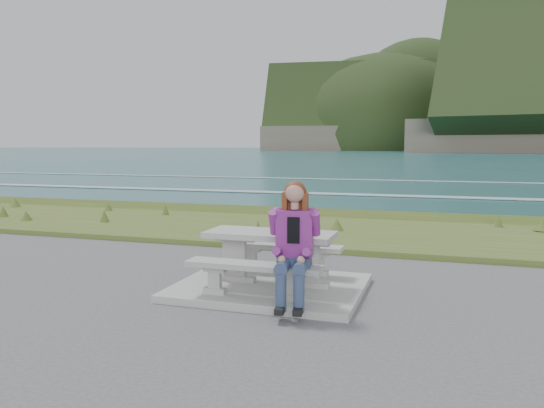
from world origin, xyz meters
name	(u,v)px	position (x,y,z in m)	size (l,w,h in m)	color
concrete_slab	(270,287)	(0.00, 0.00, 0.05)	(2.60, 2.10, 0.10)	#A9A9A4
picnic_table	(270,243)	(0.00, 0.00, 0.68)	(1.80, 0.75, 0.75)	#A9A9A4
bench_landward	(253,271)	(0.00, -0.70, 0.45)	(1.80, 0.35, 0.45)	#A9A9A4
bench_seaward	(284,250)	(0.00, 0.70, 0.45)	(1.80, 0.35, 0.45)	#A9A9A4
grass_verge	(337,235)	(0.00, 5.00, 0.00)	(160.00, 4.50, 0.22)	#315620
shore_drop	(357,218)	(0.00, 7.90, 0.00)	(160.00, 0.80, 2.20)	brown
ocean	(401,210)	(0.00, 25.09, -1.74)	(1600.00, 1600.00, 0.09)	#20545B
seated_woman	(293,260)	(0.57, -0.84, 0.66)	(0.54, 0.83, 1.52)	navy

